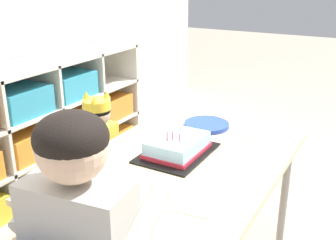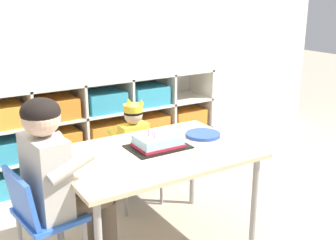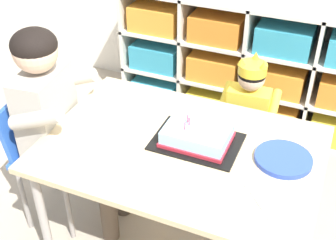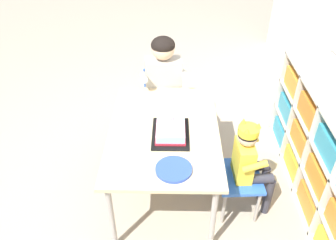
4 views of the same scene
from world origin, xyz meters
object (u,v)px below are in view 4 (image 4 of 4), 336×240
at_px(classroom_chair_adult_side, 163,99).
at_px(paper_plate_stack, 174,169).
at_px(activity_table, 164,136).
at_px(fork_near_child_seat, 137,163).
at_px(adult_helper_seated, 164,85).
at_px(child_with_crown, 250,158).
at_px(fork_beside_plate_stack, 196,110).
at_px(classroom_chair_blue, 233,175).
at_px(birthday_cake_on_tray, 171,130).
at_px(fork_scattered_mid_table, 122,179).
at_px(fork_near_cake_tray, 174,103).

relative_size(classroom_chair_adult_side, paper_plate_stack, 3.04).
height_order(activity_table, fork_near_child_seat, fork_near_child_seat).
bearing_deg(activity_table, adult_helper_seated, -178.80).
bearing_deg(child_with_crown, fork_beside_plate_stack, 40.46).
xyz_separation_m(child_with_crown, adult_helper_seated, (-0.73, -0.61, 0.15)).
height_order(classroom_chair_blue, fork_beside_plate_stack, fork_beside_plate_stack).
height_order(classroom_chair_adult_side, fork_near_child_seat, classroom_chair_adult_side).
xyz_separation_m(classroom_chair_adult_side, paper_plate_stack, (1.10, 0.10, 0.21)).
distance_m(activity_table, paper_plate_stack, 0.41).
height_order(child_with_crown, fork_near_child_seat, child_with_crown).
bearing_deg(birthday_cake_on_tray, adult_helper_seated, -174.56).
height_order(adult_helper_seated, fork_scattered_mid_table, adult_helper_seated).
relative_size(birthday_cake_on_tray, fork_near_child_seat, 2.94).
bearing_deg(birthday_cake_on_tray, fork_scattered_mid_table, -33.71).
relative_size(activity_table, adult_helper_seated, 1.09).
bearing_deg(activity_table, birthday_cake_on_tray, 43.97).
distance_m(adult_helper_seated, birthday_cake_on_tray, 0.64).
relative_size(fork_beside_plate_stack, fork_near_cake_tray, 1.06).
xyz_separation_m(paper_plate_stack, fork_near_child_seat, (-0.06, -0.23, -0.01)).
xyz_separation_m(adult_helper_seated, fork_near_child_seat, (0.92, -0.15, -0.01)).
height_order(adult_helper_seated, fork_near_child_seat, adult_helper_seated).
xyz_separation_m(child_with_crown, fork_beside_plate_stack, (-0.38, -0.36, 0.14)).
relative_size(birthday_cake_on_tray, fork_scattered_mid_table, 2.44).
relative_size(classroom_chair_adult_side, fork_beside_plate_stack, 5.19).
bearing_deg(fork_scattered_mid_table, adult_helper_seated, 155.80).
distance_m(child_with_crown, fork_beside_plate_stack, 0.54).
relative_size(child_with_crown, fork_near_cake_tray, 6.46).
height_order(birthday_cake_on_tray, fork_near_cake_tray, birthday_cake_on_tray).
height_order(fork_near_child_seat, fork_scattered_mid_table, same).
relative_size(fork_near_cake_tray, fork_near_child_seat, 1.02).
bearing_deg(fork_near_cake_tray, adult_helper_seated, -50.29).
height_order(fork_beside_plate_stack, fork_scattered_mid_table, same).
bearing_deg(classroom_chair_adult_side, adult_helper_seated, -90.00).
xyz_separation_m(fork_beside_plate_stack, fork_scattered_mid_table, (0.71, -0.47, 0.00)).
bearing_deg(birthday_cake_on_tray, activity_table, -136.03).
relative_size(fork_beside_plate_stack, fork_scattered_mid_table, 0.90).
bearing_deg(classroom_chair_blue, activity_table, 70.08).
bearing_deg(activity_table, fork_beside_plate_stack, 134.59).
bearing_deg(fork_near_child_seat, fork_near_cake_tray, -149.13).
distance_m(classroom_chair_blue, fork_scattered_mid_table, 0.85).
bearing_deg(classroom_chair_blue, birthday_cake_on_tray, 74.33).
bearing_deg(classroom_chair_adult_side, fork_near_cake_tray, -82.36).
relative_size(classroom_chair_adult_side, fork_near_child_seat, 5.64).
bearing_deg(fork_near_cake_tray, birthday_cake_on_tray, 108.77).
height_order(child_with_crown, paper_plate_stack, child_with_crown).
distance_m(fork_near_child_seat, fork_scattered_mid_table, 0.16).
bearing_deg(paper_plate_stack, classroom_chair_blue, 120.65).
relative_size(birthday_cake_on_tray, paper_plate_stack, 1.59).
bearing_deg(child_with_crown, fork_scattered_mid_table, 108.48).
relative_size(adult_helper_seated, fork_beside_plate_stack, 7.90).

